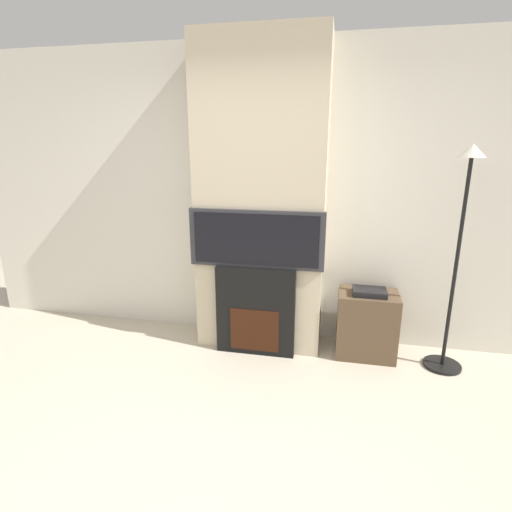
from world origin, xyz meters
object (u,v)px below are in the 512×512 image
at_px(floor_lamp, 459,243).
at_px(media_stand, 366,323).
at_px(television, 256,239).
at_px(fireplace, 256,311).

height_order(floor_lamp, media_stand, floor_lamp).
xyz_separation_m(television, media_stand, (0.97, 0.16, -0.75)).
distance_m(fireplace, floor_lamp, 1.75).
relative_size(television, media_stand, 1.83).
height_order(fireplace, television, television).
xyz_separation_m(fireplace, television, (0.00, -0.00, 0.65)).
bearing_deg(fireplace, television, -90.00).
distance_m(television, floor_lamp, 1.61).
distance_m(fireplace, television, 0.65).
xyz_separation_m(fireplace, floor_lamp, (1.61, 0.07, 0.69)).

